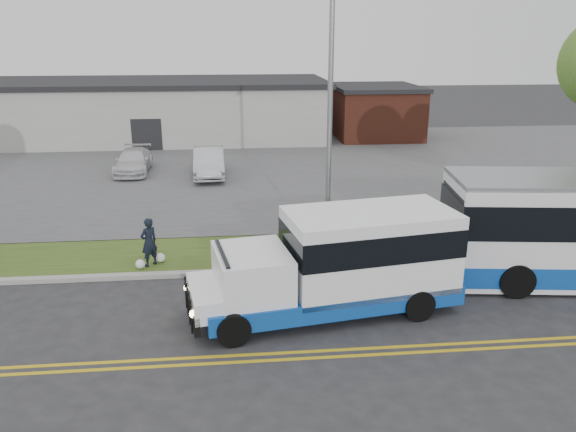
{
  "coord_description": "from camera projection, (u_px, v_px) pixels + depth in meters",
  "views": [
    {
      "loc": [
        -0.27,
        -15.99,
        7.54
      ],
      "look_at": [
        1.53,
        2.22,
        1.6
      ],
      "focal_mm": 35.0,
      "sensor_mm": 36.0,
      "label": 1
    }
  ],
  "objects": [
    {
      "name": "ground",
      "position": [
        246.0,
        288.0,
        17.49
      ],
      "size": [
        140.0,
        140.0,
        0.0
      ],
      "primitive_type": "plane",
      "color": "#28282B",
      "rests_on": "ground"
    },
    {
      "name": "lane_line_north",
      "position": [
        251.0,
        355.0,
        13.85
      ],
      "size": [
        70.0,
        0.12,
        0.01
      ],
      "primitive_type": "cube",
      "color": "gold",
      "rests_on": "ground"
    },
    {
      "name": "lane_line_south",
      "position": [
        251.0,
        361.0,
        13.56
      ],
      "size": [
        70.0,
        0.12,
        0.01
      ],
      "primitive_type": "cube",
      "color": "gold",
      "rests_on": "ground"
    },
    {
      "name": "curb",
      "position": [
        245.0,
        272.0,
        18.51
      ],
      "size": [
        80.0,
        0.3,
        0.15
      ],
      "primitive_type": "cube",
      "color": "#9E9B93",
      "rests_on": "ground"
    },
    {
      "name": "verge",
      "position": [
        244.0,
        252.0,
        20.22
      ],
      "size": [
        80.0,
        3.3,
        0.1
      ],
      "primitive_type": "cube",
      "color": "#334918",
      "rests_on": "ground"
    },
    {
      "name": "parking_lot",
      "position": [
        238.0,
        166.0,
        33.56
      ],
      "size": [
        80.0,
        25.0,
        0.1
      ],
      "primitive_type": "cube",
      "color": "#4C4C4F",
      "rests_on": "ground"
    },
    {
      "name": "commercial_building",
      "position": [
        155.0,
        110.0,
        41.81
      ],
      "size": [
        25.4,
        10.4,
        4.35
      ],
      "color": "#9E9E99",
      "rests_on": "ground"
    },
    {
      "name": "brick_wing",
      "position": [
        375.0,
        111.0,
        42.47
      ],
      "size": [
        6.3,
        7.3,
        3.9
      ],
      "color": "brown",
      "rests_on": "ground"
    },
    {
      "name": "streetlight_near",
      "position": [
        330.0,
        107.0,
        18.74
      ],
      "size": [
        0.35,
        1.53,
        9.5
      ],
      "color": "gray",
      "rests_on": "verge"
    },
    {
      "name": "shuttle_bus",
      "position": [
        344.0,
        259.0,
        15.68
      ],
      "size": [
        7.82,
        3.61,
        2.89
      ],
      "rotation": [
        0.0,
        0.0,
        0.17
      ],
      "color": "#0E44A1",
      "rests_on": "ground"
    },
    {
      "name": "pedestrian",
      "position": [
        149.0,
        242.0,
        18.7
      ],
      "size": [
        0.72,
        0.7,
        1.67
      ],
      "primitive_type": "imported",
      "rotation": [
        0.0,
        0.0,
        3.85
      ],
      "color": "black",
      "rests_on": "verge"
    },
    {
      "name": "parked_car_a",
      "position": [
        209.0,
        162.0,
        30.65
      ],
      "size": [
        1.81,
        4.7,
        1.53
      ],
      "primitive_type": "imported",
      "rotation": [
        0.0,
        0.0,
        0.04
      ],
      "color": "silver",
      "rests_on": "parking_lot"
    },
    {
      "name": "parked_car_b",
      "position": [
        133.0,
        161.0,
        31.51
      ],
      "size": [
        1.87,
        4.46,
        1.29
      ],
      "primitive_type": "imported",
      "rotation": [
        0.0,
        0.0,
        0.02
      ],
      "color": "silver",
      "rests_on": "parking_lot"
    },
    {
      "name": "grocery_bag_left",
      "position": [
        140.0,
        264.0,
        18.65
      ],
      "size": [
        0.32,
        0.32,
        0.32
      ],
      "primitive_type": "sphere",
      "color": "white",
      "rests_on": "verge"
    },
    {
      "name": "grocery_bag_right",
      "position": [
        160.0,
        258.0,
        19.18
      ],
      "size": [
        0.32,
        0.32,
        0.32
      ],
      "primitive_type": "sphere",
      "color": "white",
      "rests_on": "verge"
    }
  ]
}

